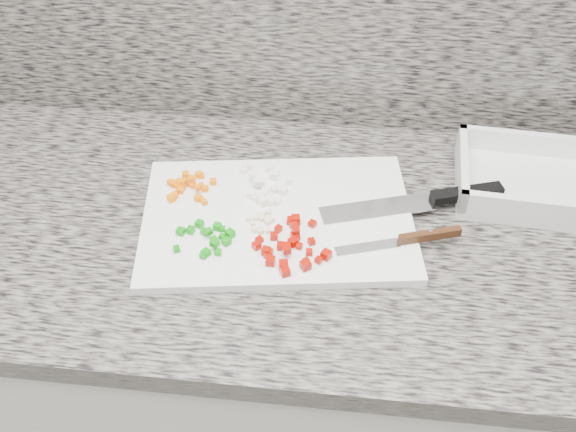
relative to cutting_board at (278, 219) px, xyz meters
The scene contains 11 objects.
cabinet 0.48m from the cutting_board, ahead, with size 3.92×0.62×0.86m, color silver.
countertop 0.05m from the cutting_board, ahead, with size 3.96×0.64×0.04m, color slate.
cutting_board is the anchor object (origin of this frame).
carrot_pile 0.17m from the cutting_board, 163.12° to the left, with size 0.09×0.08×0.02m.
onion_pile 0.07m from the cutting_board, 117.06° to the left, with size 0.10×0.11×0.02m.
green_pepper_pile 0.13m from the cutting_board, 146.44° to the right, with size 0.10×0.08×0.02m.
red_pepper_pile 0.08m from the cutting_board, 68.55° to the right, with size 0.13×0.13×0.02m.
garlic_pile 0.03m from the cutting_board, 137.61° to the right, with size 0.05×0.06×0.01m.
chef_knife 0.28m from the cutting_board, 13.82° to the left, with size 0.32×0.13×0.02m.
paring_knife 0.23m from the cutting_board, ahead, with size 0.20×0.08×0.02m.
tray 0.47m from the cutting_board, 16.23° to the left, with size 0.29×0.22×0.06m.
Camera 1 is at (0.06, 0.67, 1.66)m, focal length 40.00 mm.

